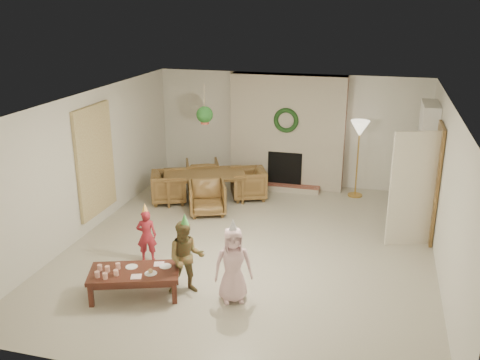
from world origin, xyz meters
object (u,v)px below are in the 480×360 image
(child_red, at_px, (147,236))
(dining_chair_far, at_px, (202,175))
(dining_chair_near, at_px, (207,198))
(child_pink, at_px, (233,265))
(child_plaid, at_px, (186,258))
(dining_table, at_px, (205,187))
(dining_chair_left, at_px, (169,187))
(dining_chair_right, at_px, (248,184))
(coffee_table_top, at_px, (134,273))

(child_red, bearing_deg, dining_chair_far, -104.30)
(dining_chair_near, distance_m, child_pink, 3.23)
(child_plaid, bearing_deg, dining_chair_near, 82.20)
(dining_table, bearing_deg, dining_chair_far, 90.00)
(child_red, bearing_deg, dining_chair_left, -94.00)
(dining_chair_left, height_order, child_plaid, child_plaid)
(dining_table, height_order, dining_chair_far, dining_chair_far)
(child_plaid, xyz_separation_m, child_pink, (0.70, -0.03, 0.00))
(dining_table, xyz_separation_m, dining_chair_right, (0.85, 0.35, 0.03))
(child_red, distance_m, child_pink, 1.83)
(dining_table, bearing_deg, dining_chair_near, -90.00)
(dining_chair_near, bearing_deg, child_plaid, -99.77)
(dining_chair_near, xyz_separation_m, child_pink, (1.36, -2.92, 0.22))
(dining_chair_right, bearing_deg, dining_table, -90.00)
(child_red, bearing_deg, coffee_table_top, 86.38)
(dining_chair_near, distance_m, dining_chair_far, 1.47)
(coffee_table_top, height_order, child_red, child_red)
(dining_chair_far, height_order, child_pink, child_pink)
(dining_chair_left, relative_size, child_pink, 0.65)
(dining_chair_near, height_order, child_red, child_red)
(dining_chair_right, distance_m, child_red, 3.29)
(coffee_table_top, relative_size, child_red, 1.44)
(dining_chair_left, xyz_separation_m, dining_chair_right, (1.53, 0.64, 0.00))
(dining_chair_far, height_order, child_plaid, child_plaid)
(dining_table, relative_size, coffee_table_top, 1.34)
(dining_chair_left, bearing_deg, child_plaid, -176.35)
(child_plaid, bearing_deg, child_red, 121.26)
(child_plaid, relative_size, child_pink, 1.00)
(child_pink, bearing_deg, child_red, 131.34)
(dining_table, xyz_separation_m, coffee_table_top, (0.26, -3.85, 0.06))
(coffee_table_top, distance_m, child_red, 1.06)
(dining_chair_near, bearing_deg, dining_table, 90.00)
(child_red, distance_m, child_plaid, 1.22)
(dining_chair_near, xyz_separation_m, child_red, (-0.30, -2.14, 0.11))
(dining_chair_right, relative_size, child_pink, 0.65)
(child_plaid, bearing_deg, dining_table, 84.14)
(dining_chair_near, height_order, dining_chair_right, same)
(dining_chair_far, relative_size, coffee_table_top, 0.57)
(dining_chair_right, relative_size, child_red, 0.82)
(dining_chair_far, bearing_deg, dining_chair_left, 45.00)
(dining_chair_near, xyz_separation_m, child_plaid, (0.66, -2.89, 0.22))
(dining_chair_near, xyz_separation_m, dining_chair_far, (-0.57, 1.36, 0.00))
(dining_table, distance_m, child_plaid, 3.70)
(dining_chair_near, height_order, child_plaid, child_plaid)
(dining_chair_right, distance_m, child_plaid, 3.93)
(dining_chair_left, height_order, coffee_table_top, dining_chair_left)
(dining_chair_left, xyz_separation_m, child_red, (0.67, -2.54, 0.11))
(dining_chair_far, distance_m, child_red, 3.51)
(dining_table, xyz_separation_m, child_red, (-0.01, -2.82, 0.14))
(child_red, bearing_deg, dining_chair_right, -123.92)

